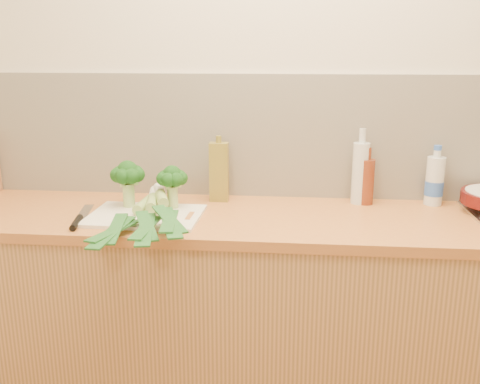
# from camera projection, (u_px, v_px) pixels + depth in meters

# --- Properties ---
(room_shell) EXTENTS (3.50, 3.50, 3.50)m
(room_shell) POSITION_uv_depth(u_px,v_px,m) (289.00, 137.00, 2.34)
(room_shell) COLOR beige
(room_shell) RESTS_ON ground
(counter) EXTENTS (3.20, 0.62, 0.90)m
(counter) POSITION_uv_depth(u_px,v_px,m) (284.00, 318.00, 2.24)
(counter) COLOR tan
(counter) RESTS_ON ground
(chopping_board) EXTENTS (0.44, 0.33, 0.01)m
(chopping_board) POSITION_uv_depth(u_px,v_px,m) (145.00, 216.00, 2.10)
(chopping_board) COLOR white
(chopping_board) RESTS_ON counter
(broccoli_left) EXTENTS (0.14, 0.14, 0.19)m
(broccoli_left) POSITION_uv_depth(u_px,v_px,m) (128.00, 175.00, 2.17)
(broccoli_left) COLOR #A4C673
(broccoli_left) RESTS_ON chopping_board
(broccoli_right) EXTENTS (0.13, 0.13, 0.18)m
(broccoli_right) POSITION_uv_depth(u_px,v_px,m) (172.00, 179.00, 2.16)
(broccoli_right) COLOR #A4C673
(broccoli_right) RESTS_ON chopping_board
(leek_front) EXTENTS (0.11, 0.73, 0.04)m
(leek_front) POSITION_uv_depth(u_px,v_px,m) (139.00, 209.00, 2.09)
(leek_front) COLOR white
(leek_front) RESTS_ON chopping_board
(leek_mid) EXTENTS (0.19, 0.69, 0.04)m
(leek_mid) POSITION_uv_depth(u_px,v_px,m) (151.00, 208.00, 2.04)
(leek_mid) COLOR white
(leek_mid) RESTS_ON chopping_board
(leek_back) EXTENTS (0.26, 0.64, 0.04)m
(leek_back) POSITION_uv_depth(u_px,v_px,m) (164.00, 204.00, 2.04)
(leek_back) COLOR white
(leek_back) RESTS_ON chopping_board
(chefs_knife) EXTENTS (0.10, 0.34, 0.03)m
(chefs_knife) POSITION_uv_depth(u_px,v_px,m) (79.00, 220.00, 2.04)
(chefs_knife) COLOR silver
(chefs_knife) RESTS_ON counter
(oil_tin) EXTENTS (0.08, 0.05, 0.29)m
(oil_tin) POSITION_uv_depth(u_px,v_px,m) (219.00, 172.00, 2.30)
(oil_tin) COLOR olive
(oil_tin) RESTS_ON counter
(glass_bottle) EXTENTS (0.07, 0.07, 0.32)m
(glass_bottle) POSITION_uv_depth(u_px,v_px,m) (360.00, 172.00, 2.27)
(glass_bottle) COLOR silver
(glass_bottle) RESTS_ON counter
(amber_bottle) EXTENTS (0.06, 0.06, 0.24)m
(amber_bottle) POSITION_uv_depth(u_px,v_px,m) (366.00, 181.00, 2.27)
(amber_bottle) COLOR maroon
(amber_bottle) RESTS_ON counter
(water_bottle) EXTENTS (0.08, 0.08, 0.24)m
(water_bottle) POSITION_uv_depth(u_px,v_px,m) (434.00, 182.00, 2.26)
(water_bottle) COLOR silver
(water_bottle) RESTS_ON counter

